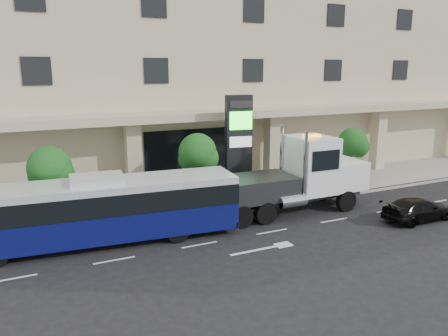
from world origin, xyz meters
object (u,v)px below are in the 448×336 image
Objects in this scene: city_bus at (99,209)px; tow_truck at (296,178)px; black_sedan at (418,209)px; signage_pylon at (239,147)px.

tow_truck reaches higher than city_bus.
signage_pylon reaches higher than black_sedan.
black_sedan is at bearing -37.21° from tow_truck.
signage_pylon reaches higher than tow_truck.
signage_pylon is (-7.28, 7.40, 2.79)m from black_sedan.
black_sedan is 10.75m from signage_pylon.
black_sedan is at bearing -37.07° from signage_pylon.
city_bus is 3.07× the size of black_sedan.
signage_pylon reaches higher than city_bus.
city_bus is 2.06× the size of signage_pylon.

